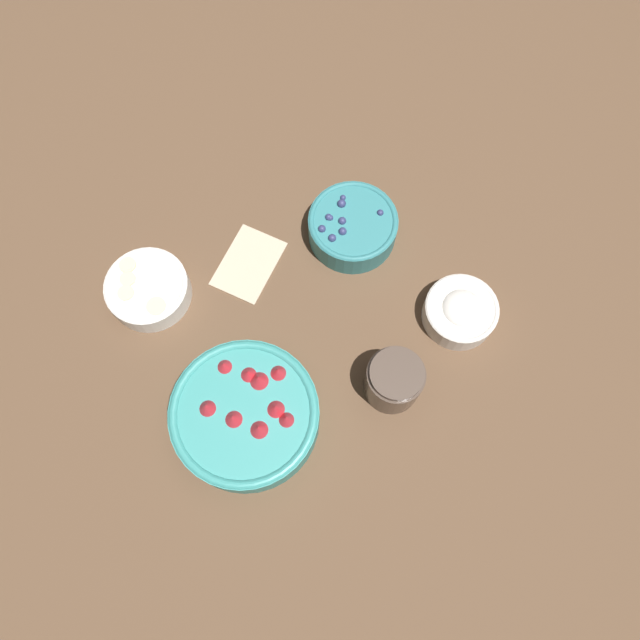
{
  "coord_description": "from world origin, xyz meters",
  "views": [
    {
      "loc": [
        0.26,
        0.31,
        1.0
      ],
      "look_at": [
        0.03,
        0.06,
        0.04
      ],
      "focal_mm": 35.0,
      "sensor_mm": 36.0,
      "label": 1
    }
  ],
  "objects": [
    {
      "name": "bowl_strawberries",
      "position": [
        0.22,
        0.09,
        0.04
      ],
      "size": [
        0.23,
        0.23,
        0.09
      ],
      "color": "teal",
      "rests_on": "ground_plane"
    },
    {
      "name": "bowl_bananas",
      "position": [
        0.19,
        -0.18,
        0.03
      ],
      "size": [
        0.14,
        0.14,
        0.05
      ],
      "color": "white",
      "rests_on": "ground_plane"
    },
    {
      "name": "napkin",
      "position": [
        0.03,
        -0.11,
        0.0
      ],
      "size": [
        0.15,
        0.13,
        0.01
      ],
      "color": "beige",
      "rests_on": "ground_plane"
    },
    {
      "name": "bowl_cream",
      "position": [
        -0.16,
        0.21,
        0.03
      ],
      "size": [
        0.12,
        0.12,
        0.06
      ],
      "color": "silver",
      "rests_on": "ground_plane"
    },
    {
      "name": "jar_chocolate",
      "position": [
        0.01,
        0.22,
        0.04
      ],
      "size": [
        0.09,
        0.09,
        0.09
      ],
      "color": "#4C3D33",
      "rests_on": "ground_plane"
    },
    {
      "name": "ground_plane",
      "position": [
        0.0,
        0.0,
        0.0
      ],
      "size": [
        4.0,
        4.0,
        0.0
      ],
      "primitive_type": "plane",
      "color": "brown"
    },
    {
      "name": "bowl_blueberries",
      "position": [
        -0.14,
        -0.02,
        0.03
      ],
      "size": [
        0.16,
        0.16,
        0.06
      ],
      "color": "teal",
      "rests_on": "ground_plane"
    }
  ]
}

